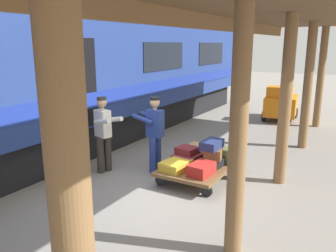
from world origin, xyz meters
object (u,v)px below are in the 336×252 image
suitcase_olive_duffel (221,154)px  suitcase_black_hardshell (212,163)px  suitcase_yellow_case (176,165)px  porter_by_door (104,132)px  luggage_cart (199,166)px  suitcase_brown_leather (213,154)px  train_car (33,76)px  baggage_tug (281,104)px  suitcase_red_plastic (201,169)px  porter_in_overalls (154,132)px  suitcase_navy_fabric (212,144)px  suitcase_maroon_trunk (187,150)px  suitcase_tan_vintage (198,151)px  suitcase_burgundy_valise (187,158)px

suitcase_olive_duffel → suitcase_black_hardshell: (0.00, 0.52, -0.05)m
suitcase_yellow_case → porter_by_door: (1.73, 0.19, 0.52)m
suitcase_olive_duffel → suitcase_black_hardshell: bearing=90.0°
luggage_cart → suitcase_brown_leather: (-0.29, -0.04, 0.33)m
train_car → porter_by_door: bearing=-178.0°
suitcase_black_hardshell → baggage_tug: size_ratio=0.26×
suitcase_red_plastic → porter_in_overalls: (1.34, -0.40, 0.49)m
suitcase_brown_leather → train_car: bearing=10.5°
suitcase_navy_fabric → porter_by_door: porter_by_door is taller
train_car → suitcase_red_plastic: size_ratio=37.89×
baggage_tug → suitcase_brown_leather: bearing=90.8°
suitcase_olive_duffel → suitcase_maroon_trunk: 0.78m
suitcase_red_plastic → suitcase_black_hardshell: (0.00, -0.52, -0.03)m
suitcase_yellow_case → suitcase_brown_leather: 0.83m
train_car → suitcase_tan_vintage: 4.34m
suitcase_yellow_case → porter_by_door: bearing=6.1°
suitcase_burgundy_valise → suitcase_brown_leather: size_ratio=1.31×
suitcase_burgundy_valise → suitcase_tan_vintage: size_ratio=0.90×
luggage_cart → suitcase_burgundy_valise: bearing=0.0°
porter_in_overalls → suitcase_navy_fabric: bearing=-174.2°
suitcase_yellow_case → baggage_tug: bearing=-93.8°
suitcase_burgundy_valise → suitcase_navy_fabric: size_ratio=1.01×
suitcase_olive_duffel → luggage_cart: bearing=61.3°
suitcase_red_plastic → suitcase_navy_fabric: suitcase_navy_fabric is taller
luggage_cart → suitcase_red_plastic: suitcase_red_plastic is taller
suitcase_red_plastic → suitcase_navy_fabric: (0.02, -0.54, 0.36)m
suitcase_brown_leather → luggage_cart: bearing=7.1°
luggage_cart → porter_by_door: porter_by_door is taller
train_car → suitcase_brown_leather: 4.69m
suitcase_tan_vintage → suitcase_red_plastic: 1.18m
suitcase_red_plastic → baggage_tug: (0.09, -7.35, 0.20)m
luggage_cart → baggage_tug: baggage_tug is taller
luggage_cart → suitcase_burgundy_valise: (0.28, 0.00, 0.14)m
suitcase_burgundy_valise → suitcase_tan_vintage: 0.52m
train_car → suitcase_burgundy_valise: 4.22m
suitcase_black_hardshell → suitcase_maroon_trunk: bearing=-2.6°
suitcase_yellow_case → suitcase_tan_vintage: bearing=-90.0°
suitcase_burgundy_valise → luggage_cart: bearing=-180.0°
suitcase_red_plastic → suitcase_brown_leather: suitcase_brown_leather is taller
suitcase_red_plastic → suitcase_maroon_trunk: suitcase_maroon_trunk is taller
suitcase_brown_leather → baggage_tug: (0.10, -6.80, 0.03)m
suitcase_brown_leather → suitcase_burgundy_valise: bearing=3.6°
suitcase_maroon_trunk → suitcase_olive_duffel: bearing=-140.3°
suitcase_brown_leather → suitcase_tan_vintage: bearing=-39.8°
suitcase_tan_vintage → suitcase_navy_fabric: 0.83m
suitcase_burgundy_valise → baggage_tug: bearing=-94.0°
suitcase_red_plastic → suitcase_black_hardshell: 0.52m
train_car → suitcase_maroon_trunk: size_ratio=51.04×
suitcase_brown_leather → porter_by_door: bearing=17.8°
luggage_cart → suitcase_olive_duffel: suitcase_olive_duffel is taller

